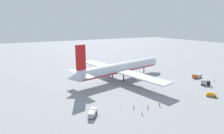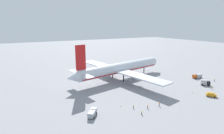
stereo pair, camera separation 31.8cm
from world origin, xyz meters
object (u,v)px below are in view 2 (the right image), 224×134
ground_worker_3 (212,87)px  service_van (211,95)px  traffic_cone_2 (87,67)px  service_truck_1 (197,76)px  traffic_cone_3 (135,65)px  ground_worker_4 (148,107)px  traffic_cone_0 (192,92)px  ground_worker_0 (142,112)px  airliner (120,68)px  service_truck_0 (205,82)px  service_truck_2 (92,113)px  baggage_cart_0 (146,64)px  ground_worker_1 (159,104)px  traffic_cone_1 (121,106)px  ground_worker_5 (133,106)px  ground_worker_2 (214,80)px

ground_worker_3 → service_van: bearing=-148.4°
ground_worker_3 → traffic_cone_2: size_ratio=3.25×
service_truck_1 → traffic_cone_3: (-13.83, 52.02, -1.24)m
ground_worker_4 → traffic_cone_0: size_ratio=3.15×
service_van → ground_worker_4: (-36.43, 5.02, -0.15)m
ground_worker_0 → traffic_cone_3: size_ratio=3.06×
airliner → service_truck_0: airliner is taller
service_truck_2 → baggage_cart_0: bearing=38.7°
airliner → ground_worker_1: airliner is taller
airliner → service_truck_0: (37.55, -35.23, -5.57)m
service_truck_1 → service_truck_2: (-81.95, -13.51, -0.12)m
service_truck_1 → ground_worker_3: (-11.53, -17.45, -0.60)m
baggage_cart_0 → traffic_cone_2: bearing=163.7°
baggage_cart_0 → service_van: bearing=-104.4°
ground_worker_1 → baggage_cart_0: bearing=54.5°
service_truck_2 → ground_worker_3: (70.42, -3.94, -0.48)m
service_van → ground_worker_4: 36.78m
ground_worker_3 → traffic_cone_0: (-14.51, 1.19, -0.64)m
traffic_cone_1 → traffic_cone_2: bearing=80.0°
traffic_cone_2 → service_van: bearing=-70.1°
ground_worker_5 → traffic_cone_0: 37.72m
ground_worker_5 → traffic_cone_2: size_ratio=2.93×
service_truck_2 → ground_worker_4: size_ratio=3.48×
service_truck_2 → ground_worker_5: bearing=-6.9°
ground_worker_4 → traffic_cone_3: ground_worker_4 is taller
service_truck_2 → traffic_cone_0: 55.99m
ground_worker_0 → traffic_cone_2: (9.91, 86.13, -0.58)m
ground_worker_1 → ground_worker_4: (-6.01, 0.67, -0.03)m
baggage_cart_0 → traffic_cone_1: (-64.20, -61.20, 0.01)m
baggage_cart_0 → ground_worker_1: bearing=-125.5°
ground_worker_3 → airliner: bearing=130.3°
airliner → service_truck_2: size_ratio=12.71×
baggage_cart_0 → ground_worker_1: 84.94m
ground_worker_2 → service_van: bearing=-151.0°
traffic_cone_0 → traffic_cone_3: bearing=79.9°
service_truck_0 → traffic_cone_0: (-17.14, -4.73, -1.44)m
service_van → ground_worker_5: service_van is taller
traffic_cone_0 → ground_worker_5: bearing=179.2°
service_truck_2 → traffic_cone_0: service_truck_2 is taller
ground_worker_0 → traffic_cone_0: size_ratio=3.06×
ground_worker_3 → traffic_cone_1: (-56.09, 5.73, -0.64)m
baggage_cart_0 → traffic_cone_0: bearing=-109.0°
baggage_cart_0 → service_truck_0: bearing=-95.1°
traffic_cone_1 → service_van: bearing=-15.2°
service_truck_0 → ground_worker_4: 50.36m
service_van → ground_worker_2: bearing=29.0°
ground_worker_3 → traffic_cone_0: bearing=175.3°
service_truck_2 → ground_worker_0: bearing=-25.0°
ground_worker_0 → service_truck_1: bearing=18.8°
service_truck_0 → service_truck_2: (-73.05, -1.98, -0.32)m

